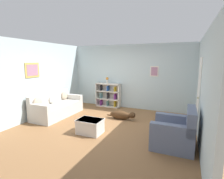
% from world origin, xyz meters
% --- Properties ---
extents(ground_plane, '(14.00, 14.00, 0.00)m').
position_xyz_m(ground_plane, '(0.00, 0.00, 0.00)').
color(ground_plane, brown).
extents(wall_back, '(5.60, 0.13, 2.60)m').
position_xyz_m(wall_back, '(0.00, 2.25, 1.30)').
color(wall_back, silver).
rests_on(wall_back, ground_plane).
extents(wall_left, '(0.13, 5.00, 2.60)m').
position_xyz_m(wall_left, '(-2.55, -0.00, 1.30)').
color(wall_left, silver).
rests_on(wall_left, ground_plane).
extents(wall_right, '(0.16, 5.00, 2.60)m').
position_xyz_m(wall_right, '(2.55, 0.02, 1.29)').
color(wall_right, silver).
rests_on(wall_right, ground_plane).
extents(couch, '(0.85, 1.91, 0.83)m').
position_xyz_m(couch, '(-2.05, 0.15, 0.31)').
color(couch, beige).
rests_on(couch, ground_plane).
extents(bookshelf, '(1.07, 0.30, 1.01)m').
position_xyz_m(bookshelf, '(-0.88, 2.06, 0.49)').
color(bookshelf, silver).
rests_on(bookshelf, ground_plane).
extents(recliner_chair, '(0.91, 0.94, 0.92)m').
position_xyz_m(recliner_chair, '(2.00, -0.58, 0.33)').
color(recliner_chair, slate).
rests_on(recliner_chair, ground_plane).
extents(coffee_table, '(0.67, 0.50, 0.39)m').
position_xyz_m(coffee_table, '(-0.17, -0.71, 0.21)').
color(coffee_table, silver).
rests_on(coffee_table, ground_plane).
extents(dog, '(1.04, 0.26, 0.29)m').
position_xyz_m(dog, '(0.23, 0.70, 0.15)').
color(dog, '#472D19').
rests_on(dog, ground_plane).
extents(vase, '(0.12, 0.12, 0.27)m').
position_xyz_m(vase, '(-0.92, 2.03, 1.15)').
color(vase, silver).
rests_on(vase, bookshelf).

